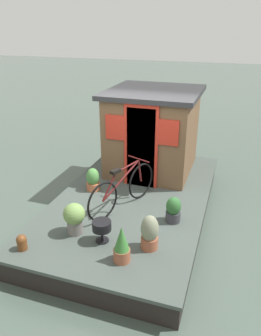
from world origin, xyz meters
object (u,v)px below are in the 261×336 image
at_px(houseboat_cabin, 153,131).
at_px(potted_plant_sage, 150,233).
at_px(bicycle, 123,189).
at_px(mooring_bollard, 22,242).
at_px(potted_plant_rosemary, 122,245).
at_px(potted_plant_fern, 74,217).
at_px(charcoal_grill, 102,227).
at_px(potted_plant_basil, 173,210).
at_px(potted_plant_mint, 93,180).

relative_size(houseboat_cabin, potted_plant_sage, 3.63).
relative_size(bicycle, potted_plant_sage, 2.91).
distance_m(potted_plant_sage, mooring_bollard, 1.97).
height_order(houseboat_cabin, potted_plant_rosemary, houseboat_cabin).
relative_size(houseboat_cabin, potted_plant_rosemary, 3.55).
bearing_deg(potted_plant_fern, charcoal_grill, -97.48).
xyz_separation_m(houseboat_cabin, bicycle, (-1.94, 0.04, -0.55)).
relative_size(potted_plant_sage, charcoal_grill, 1.57).
height_order(bicycle, potted_plant_basil, bicycle).
height_order(bicycle, potted_plant_sage, bicycle).
height_order(houseboat_cabin, potted_plant_basil, houseboat_cabin).
bearing_deg(potted_plant_rosemary, mooring_bollard, 98.88).
distance_m(houseboat_cabin, bicycle, 2.01).
relative_size(potted_plant_rosemary, charcoal_grill, 1.61).
bearing_deg(potted_plant_basil, potted_plant_sage, 167.17).
height_order(potted_plant_fern, potted_plant_rosemary, potted_plant_rosemary).
bearing_deg(potted_plant_mint, houseboat_cabin, -31.46).
bearing_deg(charcoal_grill, potted_plant_basil, -45.82).
xyz_separation_m(bicycle, potted_plant_rosemary, (-1.42, -0.49, -0.12)).
xyz_separation_m(bicycle, potted_plant_mint, (0.49, 0.84, -0.17)).
xyz_separation_m(houseboat_cabin, charcoal_grill, (-3.02, 0.01, -0.68)).
bearing_deg(mooring_bollard, potted_plant_rosemary, -81.12).
xyz_separation_m(potted_plant_fern, potted_plant_sage, (0.01, -1.28, -0.02)).
relative_size(potted_plant_basil, potted_plant_rosemary, 0.80).
bearing_deg(potted_plant_rosemary, potted_plant_basil, -21.34).
bearing_deg(potted_plant_fern, potted_plant_rosemary, -112.86).
relative_size(bicycle, potted_plant_fern, 3.07).
bearing_deg(potted_plant_sage, potted_plant_basil, -12.83).
height_order(bicycle, potted_plant_fern, bicycle).
height_order(potted_plant_sage, potted_plant_basil, potted_plant_sage).
xyz_separation_m(houseboat_cabin, potted_plant_rosemary, (-3.36, -0.45, -0.67)).
bearing_deg(potted_plant_rosemary, bicycle, 18.94).
bearing_deg(houseboat_cabin, potted_plant_sage, -165.69).
distance_m(potted_plant_sage, potted_plant_basil, 0.88).
bearing_deg(mooring_bollard, bicycle, -32.51).
bearing_deg(potted_plant_sage, charcoal_grill, 95.56).
height_order(houseboat_cabin, bicycle, houseboat_cabin).
bearing_deg(potted_plant_rosemary, potted_plant_fern, 67.14).
bearing_deg(houseboat_cabin, potted_plant_fern, 169.86).
bearing_deg(potted_plant_fern, mooring_bollard, 138.61).
relative_size(houseboat_cabin, charcoal_grill, 5.70).
height_order(houseboat_cabin, potted_plant_mint, houseboat_cabin).
distance_m(bicycle, potted_plant_basil, 1.01).
height_order(potted_plant_fern, potted_plant_basil, potted_plant_fern).
relative_size(potted_plant_sage, potted_plant_mint, 1.19).
relative_size(bicycle, potted_plant_rosemary, 2.84).
xyz_separation_m(charcoal_grill, mooring_bollard, (-0.59, 1.09, -0.14)).
distance_m(potted_plant_sage, potted_plant_mint, 2.22).
bearing_deg(bicycle, houseboat_cabin, -1.23).
distance_m(potted_plant_fern, potted_plant_rosemary, 1.06).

